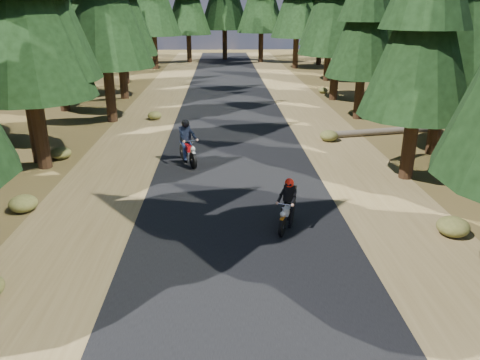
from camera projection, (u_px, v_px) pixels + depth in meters
name	position (u px, v px, depth m)	size (l,w,h in m)	color
ground	(242.00, 239.00, 12.34)	(120.00, 120.00, 0.00)	#49391A
road	(236.00, 175.00, 17.02)	(6.00, 100.00, 0.01)	black
shoulder_l	(109.00, 177.00, 16.85)	(3.20, 100.00, 0.01)	brown
shoulder_r	(361.00, 173.00, 17.20)	(3.20, 100.00, 0.01)	brown
log_near	(386.00, 131.00, 22.48)	(0.32, 0.32, 5.95)	#4C4233
understory_shrubs	(284.00, 165.00, 17.35)	(15.75, 30.56, 0.59)	#474C1E
rider_lead	(287.00, 212.00, 12.76)	(1.02, 1.64, 1.41)	silver
rider_follow	(188.00, 150.00, 18.05)	(1.26, 2.01, 1.72)	#9B0A0D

